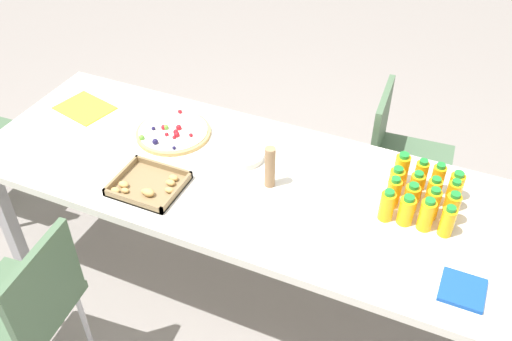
% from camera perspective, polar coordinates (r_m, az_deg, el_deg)
% --- Properties ---
extents(ground_plane, '(12.00, 12.00, 0.00)m').
position_cam_1_polar(ground_plane, '(2.93, -1.06, -11.50)').
color(ground_plane, gray).
extents(party_table, '(2.38, 0.86, 0.73)m').
position_cam_1_polar(party_table, '(2.44, -1.24, -1.59)').
color(party_table, silver).
rests_on(party_table, ground_plane).
extents(chair_far_right, '(0.43, 0.43, 0.83)m').
position_cam_1_polar(chair_far_right, '(2.40, -22.07, -12.49)').
color(chair_far_right, '#4C6B4C').
rests_on(chair_far_right, ground_plane).
extents(chair_near_left, '(0.43, 0.43, 0.83)m').
position_cam_1_polar(chair_near_left, '(3.00, 14.25, 1.78)').
color(chair_near_left, '#4C6B4C').
rests_on(chair_near_left, ground_plane).
extents(juice_bottle_0, '(0.06, 0.06, 0.13)m').
position_cam_1_polar(juice_bottle_0, '(2.40, 19.49, -1.50)').
color(juice_bottle_0, '#FAAD14').
rests_on(juice_bottle_0, party_table).
extents(juice_bottle_1, '(0.05, 0.05, 0.15)m').
position_cam_1_polar(juice_bottle_1, '(2.40, 17.83, -0.85)').
color(juice_bottle_1, '#F9AE14').
rests_on(juice_bottle_1, party_table).
extents(juice_bottle_2, '(0.05, 0.05, 0.14)m').
position_cam_1_polar(juice_bottle_2, '(2.40, 16.26, -0.43)').
color(juice_bottle_2, '#F9AD14').
rests_on(juice_bottle_2, party_table).
extents(juice_bottle_3, '(0.06, 0.06, 0.15)m').
position_cam_1_polar(juice_bottle_3, '(2.40, 14.44, 0.13)').
color(juice_bottle_3, '#F8AF14').
rests_on(juice_bottle_3, party_table).
extents(juice_bottle_4, '(0.05, 0.05, 0.15)m').
position_cam_1_polar(juice_bottle_4, '(2.33, 19.21, -2.43)').
color(juice_bottle_4, '#FAAC14').
rests_on(juice_bottle_4, party_table).
extents(juice_bottle_5, '(0.06, 0.06, 0.13)m').
position_cam_1_polar(juice_bottle_5, '(2.34, 17.44, -2.09)').
color(juice_bottle_5, '#FAAE14').
rests_on(juice_bottle_5, party_table).
extents(juice_bottle_6, '(0.05, 0.05, 0.14)m').
position_cam_1_polar(juice_bottle_6, '(2.34, 15.82, -1.62)').
color(juice_bottle_6, '#F9AB14').
rests_on(juice_bottle_6, party_table).
extents(juice_bottle_7, '(0.06, 0.06, 0.13)m').
position_cam_1_polar(juice_bottle_7, '(2.35, 13.93, -1.09)').
color(juice_bottle_7, '#FAAC14').
rests_on(juice_bottle_7, party_table).
extents(juice_bottle_8, '(0.06, 0.06, 0.15)m').
position_cam_1_polar(juice_bottle_8, '(2.27, 19.09, -3.69)').
color(juice_bottle_8, '#F9AE14').
rests_on(juice_bottle_8, party_table).
extents(juice_bottle_9, '(0.06, 0.06, 0.14)m').
position_cam_1_polar(juice_bottle_9, '(2.28, 17.34, -3.23)').
color(juice_bottle_9, '#FAAC14').
rests_on(juice_bottle_9, party_table).
extents(juice_bottle_10, '(0.06, 0.06, 0.13)m').
position_cam_1_polar(juice_bottle_10, '(2.29, 15.36, -2.72)').
color(juice_bottle_10, '#F9AB14').
rests_on(juice_bottle_10, party_table).
extents(juice_bottle_11, '(0.05, 0.05, 0.14)m').
position_cam_1_polar(juice_bottle_11, '(2.29, 13.67, -2.20)').
color(juice_bottle_11, '#F9AD14').
rests_on(juice_bottle_11, party_table).
extents(juice_bottle_12, '(0.05, 0.05, 0.14)m').
position_cam_1_polar(juice_bottle_12, '(2.23, 18.75, -4.84)').
color(juice_bottle_12, '#F9AE14').
rests_on(juice_bottle_12, party_table).
extents(juice_bottle_13, '(0.06, 0.06, 0.15)m').
position_cam_1_polar(juice_bottle_13, '(2.22, 16.80, -4.33)').
color(juice_bottle_13, '#F9AE14').
rests_on(juice_bottle_13, party_table).
extents(juice_bottle_14, '(0.06, 0.06, 0.13)m').
position_cam_1_polar(juice_bottle_14, '(2.23, 14.90, -3.98)').
color(juice_bottle_14, '#F9AD14').
rests_on(juice_bottle_14, party_table).
extents(juice_bottle_15, '(0.06, 0.06, 0.14)m').
position_cam_1_polar(juice_bottle_15, '(2.23, 13.06, -3.47)').
color(juice_bottle_15, '#F9AB14').
rests_on(juice_bottle_15, party_table).
extents(fruit_pizza, '(0.35, 0.35, 0.05)m').
position_cam_1_polar(fruit_pizza, '(2.66, -8.36, 3.85)').
color(fruit_pizza, tan).
rests_on(fruit_pizza, party_table).
extents(snack_tray, '(0.28, 0.25, 0.04)m').
position_cam_1_polar(snack_tray, '(2.38, -10.79, -1.49)').
color(snack_tray, olive).
rests_on(snack_tray, party_table).
extents(plate_stack, '(0.21, 0.21, 0.03)m').
position_cam_1_polar(plate_stack, '(2.50, -1.49, 1.67)').
color(plate_stack, silver).
rests_on(plate_stack, party_table).
extents(napkin_stack, '(0.15, 0.15, 0.02)m').
position_cam_1_polar(napkin_stack, '(2.09, 20.10, -11.24)').
color(napkin_stack, '#194CA5').
rests_on(napkin_stack, party_table).
extents(cardboard_tube, '(0.04, 0.04, 0.19)m').
position_cam_1_polar(cardboard_tube, '(2.30, 1.41, 0.34)').
color(cardboard_tube, '#9E7A56').
rests_on(cardboard_tube, party_table).
extents(paper_folder, '(0.30, 0.26, 0.01)m').
position_cam_1_polar(paper_folder, '(2.94, -16.88, 6.04)').
color(paper_folder, yellow).
rests_on(paper_folder, party_table).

